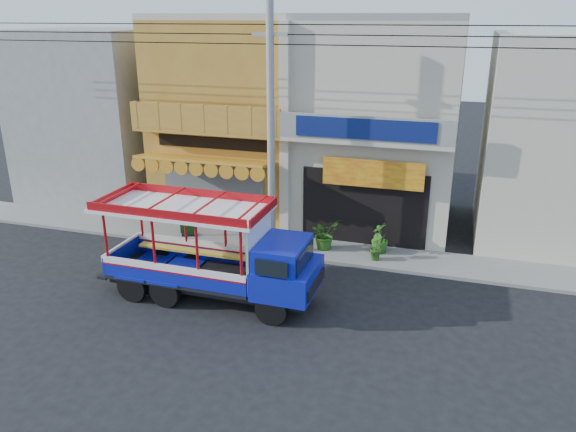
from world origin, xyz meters
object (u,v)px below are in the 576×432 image
at_px(utility_pole, 275,115).
at_px(green_sign, 188,225).
at_px(potted_plant_b, 375,247).
at_px(potted_plant_a, 325,234).
at_px(potted_plant_c, 380,238).
at_px(songthaew_truck, 225,255).

bearing_deg(utility_pole, green_sign, 173.15).
relative_size(utility_pole, potted_plant_b, 30.86).
relative_size(green_sign, potted_plant_a, 0.86).
height_order(potted_plant_b, potted_plant_c, potted_plant_c).
distance_m(utility_pole, potted_plant_a, 4.70).
xyz_separation_m(potted_plant_a, potted_plant_c, (1.97, 0.22, 0.00)).
relative_size(potted_plant_a, potted_plant_c, 1.00).
relative_size(songthaew_truck, potted_plant_c, 5.94).
bearing_deg(green_sign, songthaew_truck, -51.38).
height_order(songthaew_truck, potted_plant_a, songthaew_truck).
xyz_separation_m(potted_plant_b, potted_plant_c, (0.05, 0.64, 0.11)).
bearing_deg(potted_plant_a, songthaew_truck, -166.65).
distance_m(utility_pole, potted_plant_b, 5.70).
relative_size(utility_pole, green_sign, 28.84).
relative_size(songthaew_truck, potted_plant_a, 5.94).
bearing_deg(songthaew_truck, potted_plant_c, 50.48).
bearing_deg(potted_plant_c, songthaew_truck, -35.42).
height_order(songthaew_truck, green_sign, songthaew_truck).
relative_size(utility_pole, potted_plant_c, 24.85).
distance_m(utility_pole, potted_plant_c, 5.72).
bearing_deg(potted_plant_a, utility_pole, 151.99).
bearing_deg(utility_pole, potted_plant_c, 15.38).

